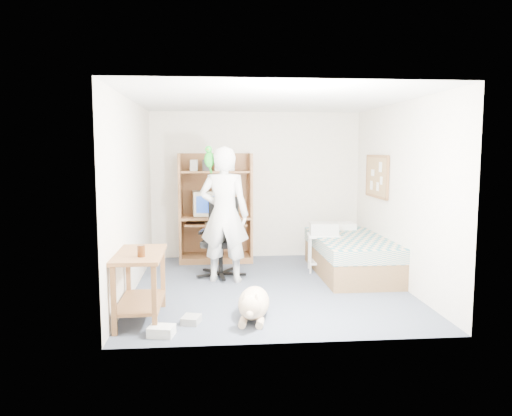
{
  "coord_description": "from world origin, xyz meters",
  "views": [
    {
      "loc": [
        -0.77,
        -6.58,
        1.85
      ],
      "look_at": [
        -0.15,
        0.29,
        1.05
      ],
      "focal_mm": 35.0,
      "sensor_mm": 36.0,
      "label": 1
    }
  ],
  "objects_px": {
    "bed": "(350,255)",
    "office_chair": "(221,248)",
    "person": "(224,215)",
    "printer_cart": "(324,247)",
    "dog": "(253,303)",
    "side_desk": "(140,276)",
    "computer_hutch": "(216,212)"
  },
  "relations": [
    {
      "from": "office_chair",
      "to": "person",
      "type": "xyz_separation_m",
      "value": [
        0.04,
        -0.31,
        0.54
      ]
    },
    {
      "from": "office_chair",
      "to": "person",
      "type": "relative_size",
      "value": 0.6
    },
    {
      "from": "computer_hutch",
      "to": "bed",
      "type": "distance_m",
      "value": 2.35
    },
    {
      "from": "person",
      "to": "bed",
      "type": "bearing_deg",
      "value": -160.02
    },
    {
      "from": "bed",
      "to": "side_desk",
      "type": "relative_size",
      "value": 2.02
    },
    {
      "from": "office_chair",
      "to": "dog",
      "type": "distance_m",
      "value": 1.99
    },
    {
      "from": "dog",
      "to": "printer_cart",
      "type": "height_order",
      "value": "printer_cart"
    },
    {
      "from": "bed",
      "to": "person",
      "type": "distance_m",
      "value": 2.02
    },
    {
      "from": "office_chair",
      "to": "side_desk",
      "type": "bearing_deg",
      "value": -103.61
    },
    {
      "from": "computer_hutch",
      "to": "dog",
      "type": "distance_m",
      "value": 3.1
    },
    {
      "from": "person",
      "to": "dog",
      "type": "xyz_separation_m",
      "value": [
        0.27,
        -1.64,
        -0.78
      ]
    },
    {
      "from": "computer_hutch",
      "to": "bed",
      "type": "bearing_deg",
      "value": -29.29
    },
    {
      "from": "dog",
      "to": "printer_cart",
      "type": "distance_m",
      "value": 2.44
    },
    {
      "from": "computer_hutch",
      "to": "bed",
      "type": "relative_size",
      "value": 0.89
    },
    {
      "from": "computer_hutch",
      "to": "dog",
      "type": "relative_size",
      "value": 1.69
    },
    {
      "from": "office_chair",
      "to": "bed",
      "type": "bearing_deg",
      "value": 10.65
    },
    {
      "from": "side_desk",
      "to": "dog",
      "type": "height_order",
      "value": "side_desk"
    },
    {
      "from": "person",
      "to": "printer_cart",
      "type": "distance_m",
      "value": 1.69
    },
    {
      "from": "computer_hutch",
      "to": "person",
      "type": "height_order",
      "value": "person"
    },
    {
      "from": "computer_hutch",
      "to": "person",
      "type": "relative_size",
      "value": 0.94
    },
    {
      "from": "computer_hutch",
      "to": "dog",
      "type": "bearing_deg",
      "value": -82.82
    },
    {
      "from": "bed",
      "to": "dog",
      "type": "distance_m",
      "value": 2.49
    },
    {
      "from": "side_desk",
      "to": "computer_hutch",
      "type": "bearing_deg",
      "value": 73.86
    },
    {
      "from": "bed",
      "to": "computer_hutch",
      "type": "bearing_deg",
      "value": 150.71
    },
    {
      "from": "computer_hutch",
      "to": "printer_cart",
      "type": "relative_size",
      "value": 3.14
    },
    {
      "from": "bed",
      "to": "office_chair",
      "type": "height_order",
      "value": "office_chair"
    },
    {
      "from": "bed",
      "to": "printer_cart",
      "type": "relative_size",
      "value": 3.52
    },
    {
      "from": "side_desk",
      "to": "printer_cart",
      "type": "bearing_deg",
      "value": 38.93
    },
    {
      "from": "computer_hutch",
      "to": "dog",
      "type": "height_order",
      "value": "computer_hutch"
    },
    {
      "from": "bed",
      "to": "printer_cart",
      "type": "bearing_deg",
      "value": 152.58
    },
    {
      "from": "person",
      "to": "office_chair",
      "type": "bearing_deg",
      "value": -70.82
    },
    {
      "from": "bed",
      "to": "office_chair",
      "type": "distance_m",
      "value": 1.93
    }
  ]
}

